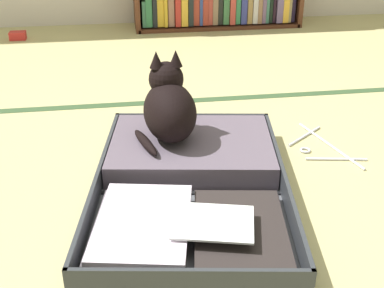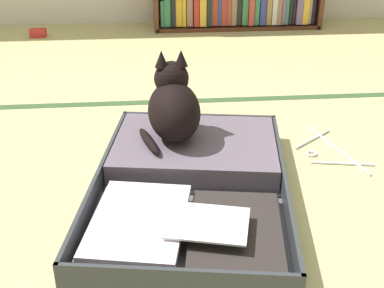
% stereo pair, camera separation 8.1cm
% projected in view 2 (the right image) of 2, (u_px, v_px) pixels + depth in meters
% --- Properties ---
extents(ground_plane, '(10.00, 10.00, 0.00)m').
position_uv_depth(ground_plane, '(221.00, 216.00, 1.53)').
color(ground_plane, tan).
extents(tatami_border, '(4.80, 0.05, 0.00)m').
position_uv_depth(tatami_border, '(194.00, 101.00, 2.33)').
color(tatami_border, '#35502F').
rests_on(tatami_border, ground_plane).
extents(open_suitcase, '(0.72, 0.98, 0.10)m').
position_uv_depth(open_suitcase, '(191.00, 177.00, 1.65)').
color(open_suitcase, '#303439').
rests_on(open_suitcase, ground_plane).
extents(black_cat, '(0.23, 0.29, 0.30)m').
position_uv_depth(black_cat, '(173.00, 107.00, 1.74)').
color(black_cat, black).
rests_on(black_cat, open_suitcase).
extents(clothes_hanger, '(0.25, 0.39, 0.01)m').
position_uv_depth(clothes_hanger, '(329.00, 150.00, 1.89)').
color(clothes_hanger, silver).
rests_on(clothes_hanger, ground_plane).
extents(small_red_pouch, '(0.10, 0.07, 0.05)m').
position_uv_depth(small_red_pouch, '(38.00, 33.00, 3.28)').
color(small_red_pouch, red).
rests_on(small_red_pouch, ground_plane).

